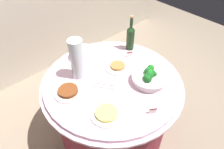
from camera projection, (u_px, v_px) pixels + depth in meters
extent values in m
plane|color=gray|center=(112.00, 130.00, 2.16)|extent=(6.00, 6.00, 0.00)
cylinder|color=maroon|center=(112.00, 109.00, 1.93)|extent=(1.01, 1.01, 0.69)
cylinder|color=#E0B2C6|center=(112.00, 83.00, 1.69)|extent=(1.16, 1.16, 0.02)
cylinder|color=#E0B2C6|center=(112.00, 80.00, 1.67)|extent=(1.10, 1.10, 0.03)
cylinder|color=white|center=(149.00, 79.00, 1.62)|extent=(0.26, 0.26, 0.05)
cylinder|color=white|center=(150.00, 77.00, 1.60)|extent=(0.28, 0.28, 0.01)
sphere|color=#19591E|center=(154.00, 74.00, 1.60)|extent=(0.04, 0.04, 0.04)
sphere|color=#19631E|center=(149.00, 75.00, 1.57)|extent=(0.06, 0.06, 0.06)
sphere|color=#19821E|center=(150.00, 73.00, 1.59)|extent=(0.06, 0.06, 0.06)
sphere|color=#195A1E|center=(148.00, 71.00, 1.60)|extent=(0.07, 0.07, 0.07)
sphere|color=#195E1E|center=(152.00, 73.00, 1.59)|extent=(0.06, 0.06, 0.06)
sphere|color=#196F1E|center=(146.00, 78.00, 1.56)|extent=(0.06, 0.06, 0.06)
sphere|color=#19581E|center=(150.00, 74.00, 1.60)|extent=(0.04, 0.04, 0.04)
sphere|color=#19591E|center=(148.00, 79.00, 1.54)|extent=(0.06, 0.06, 0.06)
sphere|color=#19761E|center=(151.00, 68.00, 1.65)|extent=(0.06, 0.06, 0.06)
sphere|color=#19781E|center=(150.00, 75.00, 1.59)|extent=(0.06, 0.06, 0.06)
cylinder|color=white|center=(83.00, 57.00, 1.87)|extent=(0.21, 0.21, 0.01)
cylinder|color=white|center=(83.00, 56.00, 1.86)|extent=(0.21, 0.21, 0.01)
cylinder|color=white|center=(83.00, 55.00, 1.86)|extent=(0.21, 0.21, 0.01)
cylinder|color=white|center=(83.00, 54.00, 1.85)|extent=(0.21, 0.21, 0.01)
cylinder|color=white|center=(83.00, 53.00, 1.84)|extent=(0.21, 0.21, 0.01)
cylinder|color=white|center=(82.00, 52.00, 1.84)|extent=(0.21, 0.21, 0.01)
cylinder|color=white|center=(82.00, 51.00, 1.83)|extent=(0.21, 0.21, 0.01)
cylinder|color=white|center=(82.00, 50.00, 1.82)|extent=(0.21, 0.21, 0.01)
cylinder|color=#183618|center=(130.00, 40.00, 1.91)|extent=(0.07, 0.07, 0.20)
cone|color=#183618|center=(131.00, 28.00, 1.83)|extent=(0.07, 0.07, 0.04)
cylinder|color=#183618|center=(131.00, 22.00, 1.78)|extent=(0.03, 0.03, 0.08)
cylinder|color=#B2844C|center=(132.00, 17.00, 1.75)|extent=(0.03, 0.03, 0.02)
cylinder|color=silver|center=(77.00, 59.00, 1.58)|extent=(0.11, 0.11, 0.34)
sphere|color=#E5B26B|center=(81.00, 70.00, 1.68)|extent=(0.06, 0.06, 0.06)
sphere|color=#E5B26B|center=(77.00, 71.00, 1.67)|extent=(0.06, 0.06, 0.06)
sphere|color=#E5B26B|center=(79.00, 73.00, 1.65)|extent=(0.06, 0.06, 0.06)
sphere|color=#72C64C|center=(79.00, 65.00, 1.64)|extent=(0.06, 0.06, 0.06)
sphere|color=#72C64C|center=(76.00, 67.00, 1.63)|extent=(0.06, 0.06, 0.06)
sphere|color=#72C64C|center=(80.00, 68.00, 1.62)|extent=(0.06, 0.06, 0.06)
sphere|color=red|center=(77.00, 60.00, 1.61)|extent=(0.06, 0.06, 0.06)
sphere|color=red|center=(75.00, 63.00, 1.58)|extent=(0.06, 0.06, 0.06)
sphere|color=red|center=(80.00, 62.00, 1.59)|extent=(0.06, 0.06, 0.06)
sphere|color=#E5B26B|center=(75.00, 55.00, 1.57)|extent=(0.06, 0.06, 0.06)
sphere|color=#E5B26B|center=(76.00, 58.00, 1.54)|extent=(0.06, 0.06, 0.06)
sphere|color=#E5B26B|center=(79.00, 55.00, 1.56)|extent=(0.06, 0.06, 0.06)
sphere|color=#72C64C|center=(73.00, 50.00, 1.52)|extent=(0.06, 0.06, 0.06)
sphere|color=#72C64C|center=(77.00, 52.00, 1.51)|extent=(0.06, 0.06, 0.06)
sphere|color=#72C64C|center=(78.00, 49.00, 1.54)|extent=(0.06, 0.06, 0.06)
cylinder|color=silver|center=(104.00, 87.00, 1.58)|extent=(0.10, 0.14, 0.01)
cylinder|color=silver|center=(105.00, 84.00, 1.61)|extent=(0.10, 0.14, 0.01)
sphere|color=silver|center=(115.00, 87.00, 1.58)|extent=(0.01, 0.01, 0.01)
cylinder|color=white|center=(68.00, 92.00, 1.54)|extent=(0.22, 0.22, 0.01)
cylinder|color=brown|center=(68.00, 90.00, 1.53)|extent=(0.15, 0.15, 0.03)
cylinder|color=white|center=(118.00, 67.00, 1.76)|extent=(0.22, 0.22, 0.01)
cylinder|color=#B77038|center=(118.00, 66.00, 1.75)|extent=(0.12, 0.12, 0.02)
cylinder|color=white|center=(107.00, 114.00, 1.39)|extent=(0.22, 0.22, 0.01)
cylinder|color=#EACC60|center=(106.00, 113.00, 1.38)|extent=(0.15, 0.15, 0.02)
cube|color=white|center=(129.00, 54.00, 1.86)|extent=(0.05, 0.03, 0.05)
cube|color=maroon|center=(130.00, 52.00, 1.85)|extent=(0.05, 0.03, 0.01)
cube|color=white|center=(153.00, 110.00, 1.39)|extent=(0.05, 0.03, 0.05)
cube|color=maroon|center=(153.00, 109.00, 1.38)|extent=(0.05, 0.03, 0.01)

